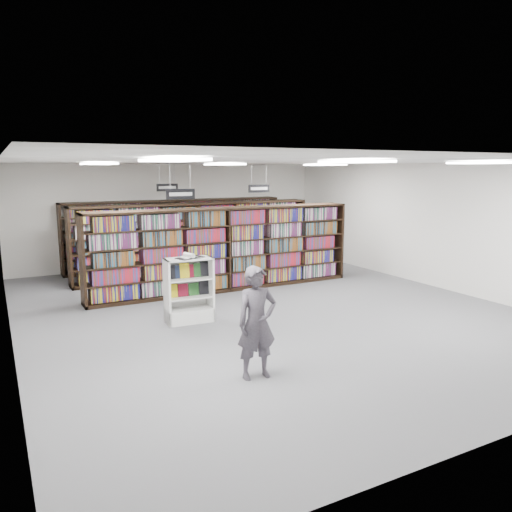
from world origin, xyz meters
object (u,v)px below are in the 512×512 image
bookshelf_row_near (225,249)px  shopper (257,323)px  open_book (190,256)px  endcap_display (189,299)px

bookshelf_row_near → shopper: bearing=-109.7°
bookshelf_row_near → shopper: (-1.85, -5.17, -0.21)m
bookshelf_row_near → open_book: bearing=-129.3°
bookshelf_row_near → open_book: (-1.75, -2.14, 0.29)m
open_book → bookshelf_row_near: bearing=31.6°
bookshelf_row_near → shopper: size_ratio=4.19×
endcap_display → shopper: 3.10m
bookshelf_row_near → shopper: 5.49m
bookshelf_row_near → endcap_display: 2.81m
bookshelf_row_near → endcap_display: size_ratio=5.35×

